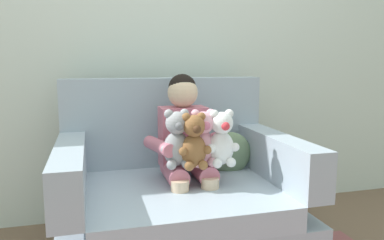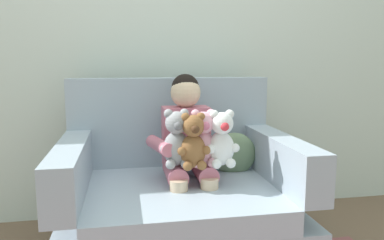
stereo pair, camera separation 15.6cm
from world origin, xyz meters
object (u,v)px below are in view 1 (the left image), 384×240
plush_grey (177,140)px  plush_white (222,140)px  armchair (177,201)px  plush_pink (203,139)px  throw_pillow (230,153)px  seated_child (186,141)px  plush_brown (194,143)px

plush_grey → plush_white: (0.23, -0.03, -0.00)m
armchair → plush_pink: 0.39m
plush_pink → throw_pillow: 0.37m
seated_child → plush_grey: bearing=-126.5°
plush_white → plush_pink: (-0.09, 0.03, 0.00)m
seated_child → plush_pink: size_ratio=2.77×
plush_grey → throw_pillow: plush_grey is taller
armchair → plush_white: armchair is taller
seated_child → plush_grey: 0.16m
armchair → throw_pillow: (0.36, 0.13, 0.22)m
plush_pink → plush_brown: 0.07m
armchair → plush_brown: size_ratio=4.32×
plush_white → armchair: bearing=136.2°
seated_child → plush_brown: seated_child is taller
seated_child → plush_pink: (0.06, -0.14, 0.04)m
seated_child → plush_brown: bearing=-96.2°
armchair → plush_brown: armchair is taller
armchair → seated_child: 0.33m
throw_pillow → plush_grey: bearing=-148.5°
armchair → seated_child: (0.06, 0.03, 0.33)m
plush_white → throw_pillow: (0.15, 0.27, -0.15)m
plush_pink → plush_brown: (-0.06, -0.04, -0.01)m
armchair → throw_pillow: size_ratio=4.76×
armchair → seated_child: bearing=30.6°
armchair → plush_pink: (0.12, -0.10, 0.36)m
armchair → plush_brown: 0.39m
plush_grey → throw_pillow: size_ratio=1.16×
plush_grey → plush_white: 0.23m
plush_grey → plush_brown: 0.09m
seated_child → throw_pillow: seated_child is taller
armchair → plush_white: bearing=-32.5°
armchair → plush_white: size_ratio=4.18×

